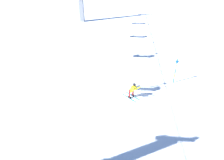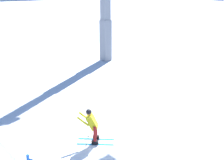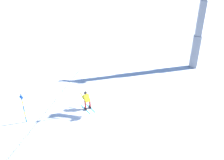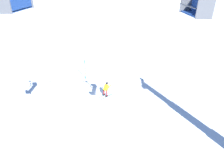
# 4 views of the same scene
# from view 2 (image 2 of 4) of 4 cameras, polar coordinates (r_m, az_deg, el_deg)

# --- Properties ---
(ground_plane) EXTENTS (260.00, 260.00, 0.00)m
(ground_plane) POSITION_cam_2_polar(r_m,az_deg,el_deg) (12.69, -3.02, -10.90)
(ground_plane) COLOR white
(skier_carving_main) EXTENTS (1.49, 1.54, 1.65)m
(skier_carving_main) POSITION_cam_2_polar(r_m,az_deg,el_deg) (11.59, -4.24, -9.02)
(skier_carving_main) COLOR #198CCC
(skier_carving_main) RESTS_ON ground_plane
(lift_tower_near) EXTENTS (0.78, 2.48, 11.44)m
(lift_tower_near) POSITION_cam_2_polar(r_m,az_deg,el_deg) (24.19, -1.39, 15.06)
(lift_tower_near) COLOR gray
(lift_tower_near) RESTS_ON ground_plane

